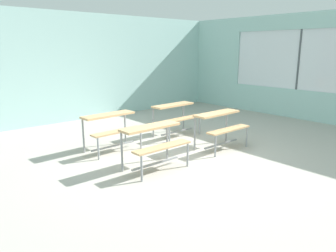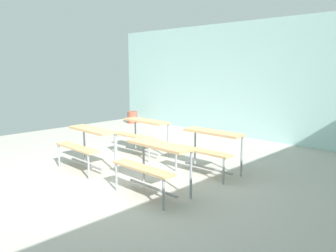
{
  "view_description": "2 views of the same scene",
  "coord_description": "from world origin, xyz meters",
  "px_view_note": "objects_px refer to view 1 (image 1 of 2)",
  "views": [
    {
      "loc": [
        -3.97,
        -4.1,
        2.03
      ],
      "look_at": [
        0.13,
        0.64,
        0.5
      ],
      "focal_mm": 34.12,
      "sensor_mm": 36.0,
      "label": 1
    },
    {
      "loc": [
        4.42,
        -3.18,
        1.85
      ],
      "look_at": [
        0.24,
        1.09,
        0.78
      ],
      "focal_mm": 35.57,
      "sensor_mm": 36.0,
      "label": 2
    }
  ],
  "objects_px": {
    "desk_bench_r0c1": "(221,122)",
    "desk_bench_r1c1": "(176,112)",
    "desk_bench_r1c0": "(111,123)",
    "desk_bench_r0c0": "(154,137)"
  },
  "relations": [
    {
      "from": "desk_bench_r0c0",
      "to": "desk_bench_r1c0",
      "type": "relative_size",
      "value": 0.99
    },
    {
      "from": "desk_bench_r1c0",
      "to": "desk_bench_r1c1",
      "type": "xyz_separation_m",
      "value": [
        1.75,
        0.0,
        0.0
      ]
    },
    {
      "from": "desk_bench_r0c0",
      "to": "desk_bench_r0c1",
      "type": "relative_size",
      "value": 1.0
    },
    {
      "from": "desk_bench_r1c0",
      "to": "desk_bench_r1c1",
      "type": "distance_m",
      "value": 1.75
    },
    {
      "from": "desk_bench_r0c0",
      "to": "desk_bench_r1c1",
      "type": "distance_m",
      "value": 2.2
    },
    {
      "from": "desk_bench_r0c1",
      "to": "desk_bench_r1c1",
      "type": "height_order",
      "value": "same"
    },
    {
      "from": "desk_bench_r0c0",
      "to": "desk_bench_r0c1",
      "type": "bearing_deg",
      "value": 0.24
    },
    {
      "from": "desk_bench_r0c1",
      "to": "desk_bench_r1c1",
      "type": "bearing_deg",
      "value": 90.49
    },
    {
      "from": "desk_bench_r0c1",
      "to": "desk_bench_r1c0",
      "type": "xyz_separation_m",
      "value": [
        -1.77,
        1.34,
        0.0
      ]
    },
    {
      "from": "desk_bench_r0c1",
      "to": "desk_bench_r1c1",
      "type": "xyz_separation_m",
      "value": [
        -0.02,
        1.34,
        0.0
      ]
    }
  ]
}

